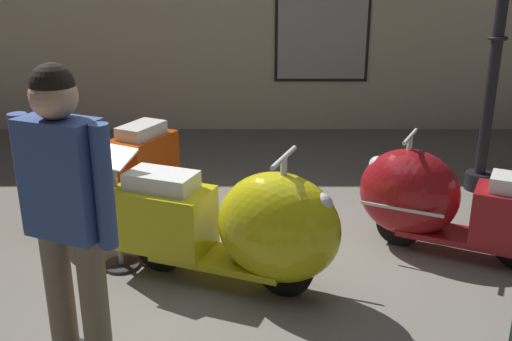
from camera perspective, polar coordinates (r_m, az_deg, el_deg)
The scene contains 8 objects.
ground_plane at distance 4.55m, azimuth -1.57°, elevation -9.88°, with size 60.00×60.00×0.00m, color slate.
showroom_back_wall at distance 8.14m, azimuth 0.44°, elevation 15.87°, with size 18.00×0.63×3.43m.
scooter_0 at distance 5.46m, azimuth -14.76°, elevation -0.22°, with size 1.14×1.64×0.98m.
scooter_1 at distance 4.18m, azimuth -1.55°, elevation -5.40°, with size 1.76×1.06×1.04m.
scooter_2 at distance 4.91m, azimuth 17.23°, elevation -2.90°, with size 1.60×1.09×0.95m.
lamppost at distance 6.20m, azimuth 22.26°, elevation 12.72°, with size 0.29×0.29×2.94m.
visitor_1 at distance 3.22m, azimuth -17.96°, elevation -3.47°, with size 0.56×0.40×1.78m.
info_stanchion at distance 4.59m, azimuth -13.35°, elevation -4.71°, with size 0.39×0.35×0.95m.
Camera 1 is at (0.11, -3.96, 2.24)m, focal length 41.46 mm.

